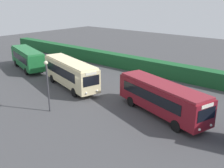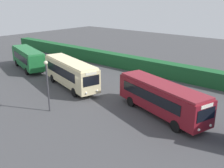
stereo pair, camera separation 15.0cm
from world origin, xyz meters
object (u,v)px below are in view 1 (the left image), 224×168
at_px(bus_maroon, 161,97).
at_px(person_left, 34,57).
at_px(bus_cream, 70,72).
at_px(lamppost, 47,80).
at_px(bus_green, 27,58).

distance_m(bus_maroon, person_left, 26.48).
bearing_deg(bus_cream, lamppost, -42.75).
xyz_separation_m(bus_green, person_left, (-2.97, 3.08, -0.87)).
bearing_deg(bus_maroon, bus_green, -165.61).
xyz_separation_m(bus_cream, person_left, (-14.07, 4.47, -0.99)).
bearing_deg(bus_green, person_left, -29.41).
relative_size(person_left, lamppost, 0.35).
bearing_deg(person_left, bus_cream, -142.32).
bearing_deg(bus_cream, bus_maroon, 16.07).
bearing_deg(bus_cream, bus_green, -171.99).
height_order(bus_cream, lamppost, lamppost).
bearing_deg(person_left, bus_maroon, -133.99).
height_order(bus_green, lamppost, lamppost).
xyz_separation_m(bus_maroon, lamppost, (-8.38, -6.04, 1.34)).
bearing_deg(bus_cream, person_left, 177.51).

